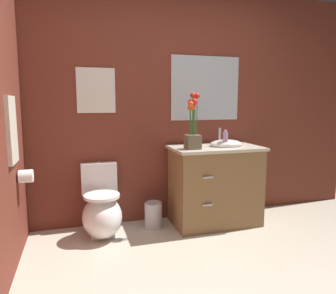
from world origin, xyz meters
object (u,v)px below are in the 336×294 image
flower_vase (193,128)px  toilet_paper_roll (26,176)px  vanity_cabinet (215,184)px  soap_bottle (225,139)px  toilet (102,211)px  hanging_towel (12,130)px  trash_bin (153,215)px  wall_poster (96,90)px  wall_mirror (205,88)px

flower_vase → toilet_paper_roll: size_ratio=5.05×
vanity_cabinet → soap_bottle: vanity_cabinet is taller
toilet → hanging_towel: size_ratio=1.33×
toilet → flower_vase: bearing=-7.4°
toilet_paper_roll → vanity_cabinet: bearing=5.3°
flower_vase → trash_bin: 0.99m
soap_bottle → hanging_towel: hanging_towel is taller
wall_poster → toilet_paper_roll: 1.07m
trash_bin → hanging_towel: bearing=-161.9°
toilet_paper_roll → trash_bin: bearing=11.2°
toilet_paper_roll → wall_poster: bearing=36.4°
wall_poster → hanging_towel: 0.99m
soap_bottle → wall_poster: bearing=164.1°
wall_mirror → trash_bin: bearing=-160.5°
vanity_cabinet → wall_mirror: size_ratio=1.27×
toilet → toilet_paper_roll: bearing=-162.7°
soap_bottle → flower_vase: bearing=-176.3°
toilet → trash_bin: bearing=3.5°
flower_vase → toilet_paper_roll: bearing=-177.0°
toilet → wall_poster: size_ratio=1.54×
hanging_towel → toilet: bearing=28.0°
vanity_cabinet → trash_bin: size_ratio=3.74×
flower_vase → wall_poster: wall_poster is taller
wall_poster → soap_bottle: bearing=-15.9°
trash_bin → toilet_paper_roll: bearing=-168.8°
soap_bottle → trash_bin: soap_bottle is taller
vanity_cabinet → toilet_paper_roll: vanity_cabinet is taller
vanity_cabinet → hanging_towel: bearing=-169.8°
flower_vase → vanity_cabinet: bearing=16.9°
toilet → toilet_paper_roll: toilet_paper_roll is taller
vanity_cabinet → wall_poster: wall_poster is taller
vanity_cabinet → trash_bin: vanity_cabinet is taller
soap_bottle → wall_mirror: wall_mirror is taller
soap_bottle → wall_mirror: bearing=101.8°
flower_vase → hanging_towel: size_ratio=1.07×
wall_poster → toilet_paper_roll: (-0.63, -0.46, -0.73)m
wall_poster → toilet_paper_roll: wall_poster is taller
toilet → hanging_towel: 1.14m
wall_mirror → toilet_paper_roll: wall_mirror is taller
wall_poster → hanging_towel: wall_poster is taller
vanity_cabinet → hanging_towel: hanging_towel is taller
vanity_cabinet → flower_vase: flower_vase is taller
vanity_cabinet → toilet_paper_roll: bearing=-174.7°
flower_vase → hanging_towel: flower_vase is taller
trash_bin → hanging_towel: (-1.21, -0.40, 0.95)m
wall_mirror → toilet_paper_roll: bearing=-165.7°
soap_bottle → hanging_towel: (-1.95, -0.27, 0.17)m
vanity_cabinet → hanging_towel: 2.02m
wall_poster → wall_mirror: size_ratio=0.56×
flower_vase → hanging_towel: bearing=-171.1°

